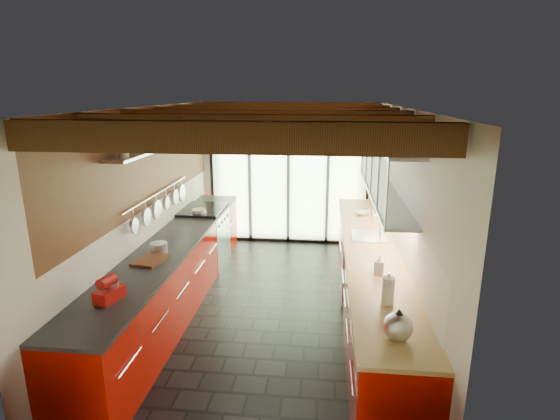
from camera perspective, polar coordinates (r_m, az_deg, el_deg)
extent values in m
plane|color=black|center=(5.94, -1.28, -12.73)|extent=(5.50, 5.50, 0.00)
plane|color=silver|center=(8.11, 1.13, 4.70)|extent=(3.20, 0.00, 3.20)
plane|color=silver|center=(2.94, -8.47, -15.21)|extent=(3.20, 0.00, 3.20)
plane|color=silver|center=(5.87, -17.05, -0.09)|extent=(0.00, 5.50, 5.50)
plane|color=silver|center=(5.48, 15.46, -1.02)|extent=(0.00, 5.50, 5.50)
plane|color=#472814|center=(5.25, -1.45, 13.23)|extent=(5.50, 5.50, 0.00)
cube|color=#593316|center=(3.04, -7.00, 9.41)|extent=(3.14, 0.14, 0.22)
cube|color=#593316|center=(3.92, -4.04, 10.76)|extent=(3.14, 0.14, 0.22)
cube|color=#593316|center=(4.81, -2.15, 11.61)|extent=(3.14, 0.14, 0.22)
cube|color=#593316|center=(5.70, -0.84, 12.18)|extent=(3.14, 0.14, 0.22)
cube|color=#593316|center=(6.59, 0.11, 12.60)|extent=(3.14, 0.14, 0.22)
cube|color=#593316|center=(7.49, 0.84, 12.91)|extent=(3.14, 0.14, 0.22)
cube|color=brown|center=(7.95, 1.15, 12.11)|extent=(3.14, 0.06, 0.50)
plane|color=brown|center=(5.90, -16.54, 6.74)|extent=(0.00, 4.90, 4.90)
plane|color=#C6EAAD|center=(8.14, 1.11, 3.12)|extent=(2.90, 0.00, 2.90)
cube|color=black|center=(8.38, -8.84, 3.28)|extent=(0.05, 0.04, 2.15)
cube|color=black|center=(8.14, 11.34, 2.81)|extent=(0.05, 0.04, 2.15)
cube|color=black|center=(8.10, 1.09, 3.06)|extent=(0.06, 0.05, 2.15)
cube|color=black|center=(7.94, 1.13, 10.66)|extent=(2.90, 0.05, 0.06)
cylinder|color=#B22B0E|center=(7.91, 1.12, 12.09)|extent=(0.34, 0.04, 0.34)
cylinder|color=beige|center=(7.89, 1.11, 12.08)|extent=(0.28, 0.02, 0.28)
cube|color=#AB0B00|center=(6.03, -13.54, -8.09)|extent=(0.65, 5.00, 0.88)
cube|color=black|center=(5.86, -13.82, -3.96)|extent=(0.68, 5.00, 0.04)
cube|color=silver|center=(7.32, -9.82, -3.68)|extent=(0.66, 0.90, 0.90)
cube|color=black|center=(7.17, -9.99, 0.02)|extent=(0.65, 0.90, 0.06)
cube|color=#AB0B00|center=(5.73, 11.61, -9.22)|extent=(0.65, 5.00, 0.88)
cube|color=tan|center=(5.56, 11.86, -4.90)|extent=(0.68, 5.00, 0.04)
cube|color=white|center=(6.07, 8.14, -7.62)|extent=(0.02, 0.60, 0.84)
cube|color=silver|center=(5.93, 11.51, -3.35)|extent=(0.45, 0.52, 0.02)
cylinder|color=silver|center=(5.89, 13.00, -1.76)|extent=(0.02, 0.02, 0.34)
torus|color=silver|center=(5.84, 12.51, -0.16)|extent=(0.14, 0.02, 0.14)
plane|color=silver|center=(5.61, 11.94, 5.33)|extent=(0.00, 3.00, 3.00)
cube|color=#9EA0A5|center=(5.69, 13.46, 1.94)|extent=(0.34, 3.00, 0.03)
cube|color=#9EA0A5|center=(5.58, 13.89, 8.64)|extent=(0.34, 3.00, 0.03)
cylinder|color=silver|center=(6.07, -15.57, 2.18)|extent=(0.02, 2.20, 0.02)
cube|color=silver|center=(5.84, -15.54, 7.97)|extent=(0.28, 2.60, 0.03)
cylinder|color=silver|center=(5.30, -18.52, -1.93)|extent=(0.04, 0.18, 0.18)
cylinder|color=silver|center=(5.61, -17.08, -0.89)|extent=(0.04, 0.22, 0.22)
cylinder|color=silver|center=(5.92, -15.78, 0.04)|extent=(0.04, 0.26, 0.26)
cylinder|color=silver|center=(6.24, -14.62, 0.88)|extent=(0.04, 0.18, 0.18)
cylinder|color=silver|center=(6.55, -13.57, 1.63)|extent=(0.04, 0.22, 0.22)
cylinder|color=silver|center=(6.83, -12.74, 2.23)|extent=(0.04, 0.26, 0.26)
cube|color=red|center=(4.38, -21.38, -10.21)|extent=(0.22, 0.31, 0.12)
cylinder|color=red|center=(4.31, -21.67, -8.67)|extent=(0.15, 0.20, 0.11)
cylinder|color=silver|center=(4.41, -21.14, -9.49)|extent=(0.17, 0.17, 0.12)
cylinder|color=silver|center=(5.41, -15.54, -4.79)|extent=(0.23, 0.23, 0.13)
cylinder|color=silver|center=(6.93, -10.52, -0.25)|extent=(0.27, 0.27, 0.09)
cube|color=brown|center=(5.19, -16.60, -6.29)|extent=(0.34, 0.44, 0.03)
sphere|color=silver|center=(3.60, 15.17, -14.39)|extent=(0.28, 0.28, 0.23)
cone|color=black|center=(3.54, 15.31, -12.62)|extent=(0.10, 0.10, 0.06)
cylinder|color=silver|center=(3.70, 14.88, -13.30)|extent=(0.05, 0.09, 0.05)
cylinder|color=white|center=(4.11, 13.93, -10.24)|extent=(0.11, 0.11, 0.25)
cylinder|color=silver|center=(4.05, 14.07, -8.27)|extent=(0.02, 0.02, 0.05)
imported|color=silver|center=(4.73, 12.85, -6.92)|extent=(0.12, 0.12, 0.22)
imported|color=silver|center=(6.92, 10.71, -0.44)|extent=(0.27, 0.27, 0.05)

